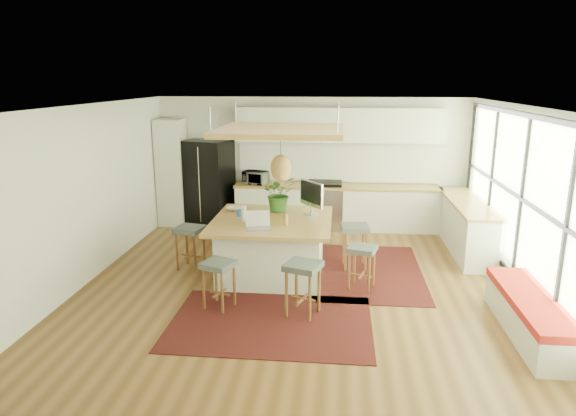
# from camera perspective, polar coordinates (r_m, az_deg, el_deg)

# --- Properties ---
(floor) EXTENTS (7.00, 7.00, 0.00)m
(floor) POSITION_cam_1_polar(r_m,az_deg,el_deg) (7.84, 1.10, -8.76)
(floor) COLOR #583819
(floor) RESTS_ON ground
(ceiling) EXTENTS (7.00, 7.00, 0.00)m
(ceiling) POSITION_cam_1_polar(r_m,az_deg,el_deg) (7.22, 1.20, 11.36)
(ceiling) COLOR white
(ceiling) RESTS_ON ground
(wall_back) EXTENTS (6.50, 0.00, 6.50)m
(wall_back) POSITION_cam_1_polar(r_m,az_deg,el_deg) (10.84, 2.66, 5.18)
(wall_back) COLOR silver
(wall_back) RESTS_ON ground
(wall_front) EXTENTS (6.50, 0.00, 6.50)m
(wall_front) POSITION_cam_1_polar(r_m,az_deg,el_deg) (4.11, -2.88, -10.54)
(wall_front) COLOR silver
(wall_front) RESTS_ON ground
(wall_left) EXTENTS (0.00, 7.00, 7.00)m
(wall_left) POSITION_cam_1_polar(r_m,az_deg,el_deg) (8.32, -21.77, 1.34)
(wall_left) COLOR silver
(wall_left) RESTS_ON ground
(wall_right) EXTENTS (0.00, 7.00, 7.00)m
(wall_right) POSITION_cam_1_polar(r_m,az_deg,el_deg) (7.86, 25.50, 0.24)
(wall_right) COLOR silver
(wall_right) RESTS_ON ground
(window_wall) EXTENTS (0.10, 6.20, 2.60)m
(window_wall) POSITION_cam_1_polar(r_m,az_deg,el_deg) (7.84, 25.33, 0.60)
(window_wall) COLOR black
(window_wall) RESTS_ON wall_right
(pantry) EXTENTS (0.55, 0.60, 2.25)m
(pantry) POSITION_cam_1_polar(r_m,az_deg,el_deg) (11.12, -12.85, 3.90)
(pantry) COLOR silver
(pantry) RESTS_ON floor
(back_counter_base) EXTENTS (4.20, 0.60, 0.88)m
(back_counter_base) POSITION_cam_1_polar(r_m,az_deg,el_deg) (10.69, 5.45, 0.02)
(back_counter_base) COLOR silver
(back_counter_base) RESTS_ON floor
(back_counter_top) EXTENTS (4.24, 0.64, 0.05)m
(back_counter_top) POSITION_cam_1_polar(r_m,az_deg,el_deg) (10.59, 5.51, 2.44)
(back_counter_top) COLOR olive
(back_counter_top) RESTS_ON back_counter_base
(backsplash) EXTENTS (4.20, 0.02, 0.80)m
(backsplash) POSITION_cam_1_polar(r_m,az_deg,el_deg) (10.80, 5.58, 5.10)
(backsplash) COLOR white
(backsplash) RESTS_ON wall_back
(upper_cabinets) EXTENTS (4.20, 0.34, 0.70)m
(upper_cabinets) POSITION_cam_1_polar(r_m,az_deg,el_deg) (10.54, 5.68, 9.25)
(upper_cabinets) COLOR silver
(upper_cabinets) RESTS_ON wall_back
(range) EXTENTS (0.76, 0.62, 1.00)m
(range) POSITION_cam_1_polar(r_m,az_deg,el_deg) (10.68, 4.12, 0.37)
(range) COLOR #A5A5AA
(range) RESTS_ON floor
(right_counter_base) EXTENTS (0.60, 2.50, 0.88)m
(right_counter_base) POSITION_cam_1_polar(r_m,az_deg,el_deg) (9.84, 19.39, -2.02)
(right_counter_base) COLOR silver
(right_counter_base) RESTS_ON floor
(right_counter_top) EXTENTS (0.64, 2.54, 0.05)m
(right_counter_top) POSITION_cam_1_polar(r_m,az_deg,el_deg) (9.73, 19.61, 0.58)
(right_counter_top) COLOR olive
(right_counter_top) RESTS_ON right_counter_base
(window_bench) EXTENTS (0.52, 2.00, 0.50)m
(window_bench) POSITION_cam_1_polar(r_m,az_deg,el_deg) (7.03, 25.41, -10.84)
(window_bench) COLOR silver
(window_bench) RESTS_ON floor
(ceiling_panel) EXTENTS (1.86, 1.86, 0.80)m
(ceiling_panel) POSITION_cam_1_polar(r_m,az_deg,el_deg) (7.70, -0.82, 6.70)
(ceiling_panel) COLOR olive
(ceiling_panel) RESTS_ON ceiling
(rug_near) EXTENTS (2.60, 1.80, 0.01)m
(rug_near) POSITION_cam_1_polar(r_m,az_deg,el_deg) (6.75, -1.95, -12.73)
(rug_near) COLOR black
(rug_near) RESTS_ON floor
(rug_right) EXTENTS (1.80, 2.60, 0.01)m
(rug_right) POSITION_cam_1_polar(r_m,az_deg,el_deg) (8.50, 8.75, -7.00)
(rug_right) COLOR black
(rug_right) RESTS_ON floor
(fridge) EXTENTS (1.08, 0.95, 1.82)m
(fridge) POSITION_cam_1_polar(r_m,az_deg,el_deg) (10.95, -8.85, 2.86)
(fridge) COLOR black
(fridge) RESTS_ON floor
(island) EXTENTS (1.85, 1.85, 0.93)m
(island) POSITION_cam_1_polar(r_m,az_deg,el_deg) (8.12, -1.76, -4.42)
(island) COLOR olive
(island) RESTS_ON floor
(stool_near_left) EXTENTS (0.51, 0.51, 0.67)m
(stool_near_left) POSITION_cam_1_polar(r_m,az_deg,el_deg) (7.09, -7.75, -8.37)
(stool_near_left) COLOR #414748
(stool_near_left) RESTS_ON floor
(stool_near_right) EXTENTS (0.55, 0.55, 0.73)m
(stool_near_right) POSITION_cam_1_polar(r_m,az_deg,el_deg) (6.83, 1.68, -9.16)
(stool_near_right) COLOR #414748
(stool_near_right) RESTS_ON floor
(stool_right_front) EXTENTS (0.49, 0.49, 0.66)m
(stool_right_front) POSITION_cam_1_polar(r_m,az_deg,el_deg) (7.71, 8.26, -6.46)
(stool_right_front) COLOR #414748
(stool_right_front) RESTS_ON floor
(stool_right_back) EXTENTS (0.47, 0.47, 0.73)m
(stool_right_back) POSITION_cam_1_polar(r_m,az_deg,el_deg) (8.52, 7.47, -4.40)
(stool_right_back) COLOR #414748
(stool_right_back) RESTS_ON floor
(stool_left_side) EXTENTS (0.51, 0.51, 0.72)m
(stool_left_side) POSITION_cam_1_polar(r_m,az_deg,el_deg) (8.58, -10.87, -4.41)
(stool_left_side) COLOR #414748
(stool_left_side) RESTS_ON floor
(laptop) EXTENTS (0.45, 0.46, 0.27)m
(laptop) POSITION_cam_1_polar(r_m,az_deg,el_deg) (7.44, -3.32, -1.48)
(laptop) COLOR #A5A5AA
(laptop) RESTS_ON island
(monitor) EXTENTS (0.54, 0.60, 0.56)m
(monitor) POSITION_cam_1_polar(r_m,az_deg,el_deg) (8.20, 2.64, 1.04)
(monitor) COLOR #A5A5AA
(monitor) RESTS_ON island
(microwave) EXTENTS (0.54, 0.39, 0.33)m
(microwave) POSITION_cam_1_polar(r_m,az_deg,el_deg) (10.66, -3.66, 3.60)
(microwave) COLOR #A5A5AA
(microwave) RESTS_ON back_counter_top
(island_plant) EXTENTS (0.70, 0.74, 0.47)m
(island_plant) POSITION_cam_1_polar(r_m,az_deg,el_deg) (8.42, -0.99, 1.23)
(island_plant) COLOR #1E4C19
(island_plant) RESTS_ON island
(island_bowl) EXTENTS (0.32, 0.32, 0.06)m
(island_bowl) POSITION_cam_1_polar(r_m,az_deg,el_deg) (8.52, -6.03, -0.12)
(island_bowl) COLOR white
(island_bowl) RESTS_ON island
(island_bottle_0) EXTENTS (0.07, 0.07, 0.19)m
(island_bottle_0) POSITION_cam_1_polar(r_m,az_deg,el_deg) (8.14, -5.54, -0.31)
(island_bottle_0) COLOR #2B62AF
(island_bottle_0) RESTS_ON island
(island_bottle_1) EXTENTS (0.07, 0.07, 0.19)m
(island_bottle_1) POSITION_cam_1_polar(r_m,az_deg,el_deg) (7.87, -4.82, -0.80)
(island_bottle_1) COLOR white
(island_bottle_1) RESTS_ON island
(island_bottle_2) EXTENTS (0.07, 0.07, 0.19)m
(island_bottle_2) POSITION_cam_1_polar(r_m,az_deg,el_deg) (7.64, -0.23, -1.22)
(island_bottle_2) COLOR olive
(island_bottle_2) RESTS_ON island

